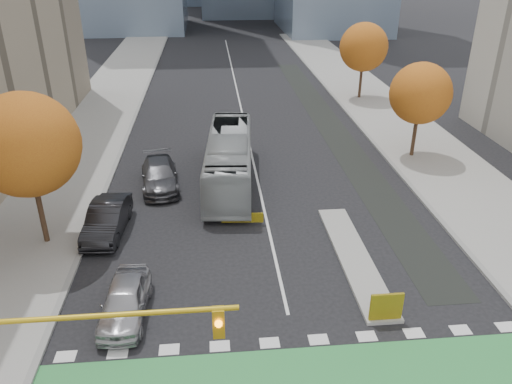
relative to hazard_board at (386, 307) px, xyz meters
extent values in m
cube|color=gray|center=(-17.50, 15.80, -0.73)|extent=(7.00, 120.00, 0.15)
cube|color=gray|center=(9.50, 15.80, -0.73)|extent=(7.00, 120.00, 0.15)
cube|color=gray|center=(-14.00, 15.80, -0.73)|extent=(0.30, 120.00, 0.16)
cube|color=gray|center=(6.00, 15.80, -0.73)|extent=(0.30, 120.00, 0.16)
cube|color=#2C893F|center=(-4.00, -2.70, -0.79)|extent=(20.00, 3.00, 0.01)
cube|color=silver|center=(-4.00, 35.80, -0.80)|extent=(0.15, 70.00, 0.01)
cube|color=black|center=(3.50, 25.80, -0.80)|extent=(2.50, 50.00, 0.01)
cube|color=gray|center=(0.00, 4.80, -0.72)|extent=(1.60, 10.00, 0.16)
cube|color=yellow|center=(0.00, 0.00, 0.00)|extent=(1.40, 0.12, 1.30)
cylinder|color=#332114|center=(-16.00, 7.80, 1.82)|extent=(0.28, 0.28, 5.25)
sphere|color=#A03E13|center=(-16.00, 7.80, 4.83)|extent=(5.20, 5.20, 5.20)
cylinder|color=#332114|center=(8.00, 17.80, 1.47)|extent=(0.28, 0.28, 4.55)
sphere|color=#A03E13|center=(8.00, 17.80, 4.08)|extent=(4.40, 4.40, 4.40)
cylinder|color=#332114|center=(8.50, 33.80, 1.65)|extent=(0.28, 0.28, 4.90)
sphere|color=#A03E13|center=(8.50, 33.80, 4.45)|extent=(4.80, 4.80, 4.80)
cylinder|color=#BF9914|center=(-10.50, -4.70, 4.30)|extent=(8.20, 0.16, 0.16)
cube|color=#BF9914|center=(-7.00, -4.70, 3.80)|extent=(0.35, 0.28, 1.00)
sphere|color=orange|center=(-7.00, -4.88, 3.90)|extent=(0.22, 0.22, 0.22)
imported|color=#9A9FA1|center=(-5.88, 14.55, 0.88)|extent=(3.75, 12.23, 3.35)
imported|color=#A3A3A8|center=(-10.95, 1.44, -0.02)|extent=(2.05, 4.68, 1.57)
imported|color=black|center=(-12.90, 8.60, 0.05)|extent=(2.15, 5.29, 1.71)
imported|color=#46464A|center=(-10.50, 14.31, 0.02)|extent=(2.95, 5.88, 1.64)
camera|label=1|loc=(-6.97, -15.95, 13.54)|focal=35.00mm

